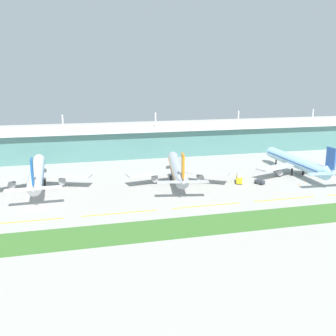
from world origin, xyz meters
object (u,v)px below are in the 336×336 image
object	(u,v)px
airliner_near	(37,173)
safety_cone_left_wingtip	(304,182)
airliner_far	(297,162)
safety_cone_nose_front	(299,184)
airliner_middle	(177,169)
fuel_truck	(239,178)
pushback_tug	(260,182)

from	to	relation	value
airliner_near	safety_cone_left_wingtip	bearing A→B (deg)	-11.05
airliner_far	safety_cone_left_wingtip	bearing A→B (deg)	-107.61
airliner_far	safety_cone_nose_front	xyz separation A→B (m)	(-9.20, -17.42, -6.10)
airliner_middle	safety_cone_nose_front	size ratio (longest dim) A/B	90.35
airliner_middle	safety_cone_nose_front	bearing A→B (deg)	-19.37
airliner_near	fuel_truck	bearing A→B (deg)	-10.50
airliner_middle	fuel_truck	bearing A→B (deg)	-18.19
fuel_truck	safety_cone_left_wingtip	world-z (taller)	fuel_truck
airliner_middle	fuel_truck	world-z (taller)	airliner_middle
airliner_near	airliner_far	xyz separation A→B (m)	(126.87, -9.36, -0.00)
airliner_far	safety_cone_nose_front	distance (m)	20.62
pushback_tug	safety_cone_left_wingtip	size ratio (longest dim) A/B	7.16
pushback_tug	safety_cone_nose_front	bearing A→B (deg)	-17.12
airliner_near	fuel_truck	size ratio (longest dim) A/B	8.94
airliner_far	safety_cone_left_wingtip	size ratio (longest dim) A/B	92.44
safety_cone_left_wingtip	safety_cone_nose_front	world-z (taller)	same
airliner_middle	safety_cone_nose_front	xyz separation A→B (m)	(53.79, -18.91, -6.10)
pushback_tug	safety_cone_nose_front	xyz separation A→B (m)	(17.59, -5.42, -0.75)
fuel_truck	safety_cone_nose_front	xyz separation A→B (m)	(26.05, -9.79, -1.91)
pushback_tug	fuel_truck	bearing A→B (deg)	152.67
airliner_middle	safety_cone_nose_front	world-z (taller)	airliner_middle
fuel_truck	airliner_near	bearing A→B (deg)	169.50
pushback_tug	safety_cone_nose_front	size ratio (longest dim) A/B	7.16
airliner_far	pushback_tug	xyz separation A→B (m)	(-26.79, -12.00, -5.35)
airliner_middle	fuel_truck	distance (m)	29.50
airliner_near	safety_cone_left_wingtip	size ratio (longest dim) A/B	97.61
airliner_middle	safety_cone_nose_front	distance (m)	57.34
safety_cone_left_wingtip	airliner_far	bearing A→B (deg)	72.39
pushback_tug	fuel_truck	xyz separation A→B (m)	(-8.46, 4.37, 1.16)
airliner_near	airliner_middle	bearing A→B (deg)	-7.02
airliner_middle	fuel_truck	xyz separation A→B (m)	(27.74, -9.12, -4.19)
airliner_far	airliner_middle	bearing A→B (deg)	178.65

